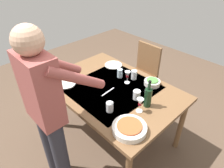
{
  "coord_description": "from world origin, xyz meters",
  "views": [
    {
      "loc": [
        -1.32,
        1.27,
        2.08
      ],
      "look_at": [
        0.0,
        0.0,
        0.83
      ],
      "focal_mm": 32.06,
      "sensor_mm": 36.0,
      "label": 1
    }
  ],
  "objects_px": {
    "water_cup_far_left": "(110,107)",
    "dinner_plate_near": "(113,65)",
    "dining_table": "(112,93)",
    "water_cup_far_right": "(134,75)",
    "water_cup_near_left": "(137,95)",
    "dinner_plate_far": "(66,83)",
    "person_server": "(47,109)",
    "chair_near": "(143,70)",
    "wine_glass_left": "(127,75)",
    "serving_bowl_pasta": "(129,128)",
    "water_cup_near_right": "(120,73)",
    "wine_glass_right": "(140,103)",
    "side_bowl_salad": "(152,82)",
    "wine_bottle": "(148,97)"
  },
  "relations": [
    {
      "from": "dining_table",
      "to": "water_cup_far_left",
      "type": "distance_m",
      "value": 0.4
    },
    {
      "from": "dining_table",
      "to": "side_bowl_salad",
      "type": "bearing_deg",
      "value": -126.51
    },
    {
      "from": "person_server",
      "to": "dinner_plate_far",
      "type": "height_order",
      "value": "person_server"
    },
    {
      "from": "chair_near",
      "to": "person_server",
      "type": "height_order",
      "value": "person_server"
    },
    {
      "from": "water_cup_far_left",
      "to": "water_cup_near_right",
      "type": "bearing_deg",
      "value": -54.57
    },
    {
      "from": "water_cup_far_right",
      "to": "dinner_plate_near",
      "type": "xyz_separation_m",
      "value": [
        0.4,
        -0.05,
        -0.05
      ]
    },
    {
      "from": "person_server",
      "to": "chair_near",
      "type": "bearing_deg",
      "value": -80.26
    },
    {
      "from": "dining_table",
      "to": "water_cup_near_left",
      "type": "distance_m",
      "value": 0.34
    },
    {
      "from": "wine_glass_left",
      "to": "dinner_plate_far",
      "type": "xyz_separation_m",
      "value": [
        0.47,
        0.53,
        -0.1
      ]
    },
    {
      "from": "water_cup_far_left",
      "to": "dining_table",
      "type": "bearing_deg",
      "value": -46.93
    },
    {
      "from": "water_cup_near_left",
      "to": "person_server",
      "type": "bearing_deg",
      "value": 71.59
    },
    {
      "from": "wine_bottle",
      "to": "water_cup_near_left",
      "type": "distance_m",
      "value": 0.16
    },
    {
      "from": "water_cup_far_left",
      "to": "wine_glass_right",
      "type": "bearing_deg",
      "value": -134.83
    },
    {
      "from": "water_cup_near_left",
      "to": "serving_bowl_pasta",
      "type": "bearing_deg",
      "value": 122.67
    },
    {
      "from": "person_server",
      "to": "water_cup_near_right",
      "type": "bearing_deg",
      "value": -82.33
    },
    {
      "from": "water_cup_near_right",
      "to": "side_bowl_salad",
      "type": "bearing_deg",
      "value": -158.13
    },
    {
      "from": "wine_glass_left",
      "to": "water_cup_near_left",
      "type": "distance_m",
      "value": 0.31
    },
    {
      "from": "chair_near",
      "to": "water_cup_far_left",
      "type": "xyz_separation_m",
      "value": [
        -0.51,
        1.19,
        0.3
      ]
    },
    {
      "from": "water_cup_far_right",
      "to": "side_bowl_salad",
      "type": "height_order",
      "value": "water_cup_far_right"
    },
    {
      "from": "water_cup_far_left",
      "to": "dinner_plate_near",
      "type": "relative_size",
      "value": 0.43
    },
    {
      "from": "water_cup_near_left",
      "to": "water_cup_far_right",
      "type": "height_order",
      "value": "water_cup_far_right"
    },
    {
      "from": "wine_glass_right",
      "to": "dinner_plate_far",
      "type": "height_order",
      "value": "wine_glass_right"
    },
    {
      "from": "dining_table",
      "to": "water_cup_far_right",
      "type": "height_order",
      "value": "water_cup_far_right"
    },
    {
      "from": "dining_table",
      "to": "water_cup_near_right",
      "type": "relative_size",
      "value": 13.95
    },
    {
      "from": "water_cup_far_left",
      "to": "dinner_plate_near",
      "type": "bearing_deg",
      "value": -46.31
    },
    {
      "from": "wine_glass_right",
      "to": "water_cup_far_left",
      "type": "bearing_deg",
      "value": 45.17
    },
    {
      "from": "wine_glass_right",
      "to": "dinner_plate_near",
      "type": "distance_m",
      "value": 0.94
    },
    {
      "from": "wine_glass_right",
      "to": "serving_bowl_pasta",
      "type": "distance_m",
      "value": 0.28
    },
    {
      "from": "water_cup_far_right",
      "to": "side_bowl_salad",
      "type": "relative_size",
      "value": 0.61
    },
    {
      "from": "wine_glass_left",
      "to": "water_cup_far_left",
      "type": "xyz_separation_m",
      "value": [
        -0.21,
        0.48,
        -0.05
      ]
    },
    {
      "from": "wine_bottle",
      "to": "wine_glass_right",
      "type": "distance_m",
      "value": 0.12
    },
    {
      "from": "dining_table",
      "to": "water_cup_far_right",
      "type": "bearing_deg",
      "value": -98.32
    },
    {
      "from": "water_cup_near_left",
      "to": "serving_bowl_pasta",
      "type": "relative_size",
      "value": 0.33
    },
    {
      "from": "person_server",
      "to": "water_cup_far_right",
      "type": "bearing_deg",
      "value": -90.32
    },
    {
      "from": "water_cup_far_left",
      "to": "serving_bowl_pasta",
      "type": "relative_size",
      "value": 0.33
    },
    {
      "from": "water_cup_near_left",
      "to": "chair_near",
      "type": "bearing_deg",
      "value": -56.48
    },
    {
      "from": "water_cup_near_right",
      "to": "serving_bowl_pasta",
      "type": "distance_m",
      "value": 0.86
    },
    {
      "from": "dining_table",
      "to": "serving_bowl_pasta",
      "type": "distance_m",
      "value": 0.66
    },
    {
      "from": "wine_glass_right",
      "to": "water_cup_far_right",
      "type": "bearing_deg",
      "value": -43.77
    },
    {
      "from": "chair_near",
      "to": "side_bowl_salad",
      "type": "bearing_deg",
      "value": 134.46
    },
    {
      "from": "water_cup_near_left",
      "to": "dining_table",
      "type": "bearing_deg",
      "value": 8.68
    },
    {
      "from": "water_cup_far_right",
      "to": "dinner_plate_far",
      "type": "height_order",
      "value": "water_cup_far_right"
    },
    {
      "from": "serving_bowl_pasta",
      "to": "dinner_plate_far",
      "type": "distance_m",
      "value": 0.99
    },
    {
      "from": "chair_near",
      "to": "side_bowl_salad",
      "type": "relative_size",
      "value": 5.06
    },
    {
      "from": "wine_glass_left",
      "to": "dinner_plate_near",
      "type": "height_order",
      "value": "wine_glass_left"
    },
    {
      "from": "serving_bowl_pasta",
      "to": "wine_glass_left",
      "type": "bearing_deg",
      "value": -45.9
    },
    {
      "from": "wine_bottle",
      "to": "dinner_plate_far",
      "type": "height_order",
      "value": "wine_bottle"
    },
    {
      "from": "person_server",
      "to": "wine_glass_left",
      "type": "bearing_deg",
      "value": -90.57
    },
    {
      "from": "person_server",
      "to": "dinner_plate_near",
      "type": "xyz_separation_m",
      "value": [
        0.4,
        -1.16,
        -0.18
      ]
    },
    {
      "from": "chair_near",
      "to": "wine_bottle",
      "type": "relative_size",
      "value": 3.07
    }
  ]
}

